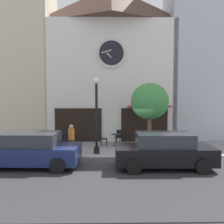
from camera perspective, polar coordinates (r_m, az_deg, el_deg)
ground_plane at (r=12.02m, az=4.19°, el=-11.72°), size 24.30×10.94×0.13m
clock_building at (r=18.49m, az=-0.20°, el=11.75°), size 9.11×4.06×11.01m
neighbor_building_left at (r=20.94m, az=-22.84°, el=16.54°), size 6.61×4.08×15.77m
neighbor_building_right at (r=20.73m, az=21.92°, el=14.63°), size 6.65×3.62×14.31m
street_lamp at (r=13.50m, az=-3.60°, el=-0.74°), size 0.36×0.36×4.17m
street_tree at (r=13.55m, az=8.70°, el=2.36°), size 2.07×1.86×3.86m
cafe_table_near_curb at (r=15.93m, az=-12.36°, el=-5.76°), size 0.75×0.75×0.76m
cafe_table_leftmost at (r=15.57m, az=1.02°, el=-5.98°), size 0.67×0.67×0.77m
cafe_table_center at (r=16.09m, az=9.52°, el=-5.75°), size 0.65×0.65×0.77m
cafe_chair_by_entrance at (r=15.38m, az=8.23°, el=-6.15°), size 0.56×0.56×0.90m
cafe_chair_near_tree at (r=15.19m, az=-11.15°, el=-6.32°), size 0.53×0.53×0.90m
cafe_chair_left_end at (r=16.95m, az=9.29°, el=-5.22°), size 0.45×0.45×0.90m
cafe_chair_right_end at (r=16.39m, az=1.58°, el=-5.48°), size 0.52×0.52×0.90m
cafe_chair_near_lamp at (r=15.33m, az=10.76°, el=-6.22°), size 0.52×0.52×0.90m
cafe_chair_corner at (r=15.72m, az=-2.18°, el=-5.89°), size 0.43×0.43×0.90m
cafe_chair_curbside at (r=16.68m, az=-10.99°, el=-5.39°), size 0.51×0.51×0.90m
pedestrian_orange at (r=13.33m, az=-9.34°, el=-6.29°), size 0.34×0.34×1.67m
parked_car_navy at (r=11.76m, az=-18.18°, el=-8.33°), size 4.38×2.19×1.55m
parked_car_black at (r=11.30m, az=11.88°, el=-8.72°), size 4.32×2.06×1.55m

